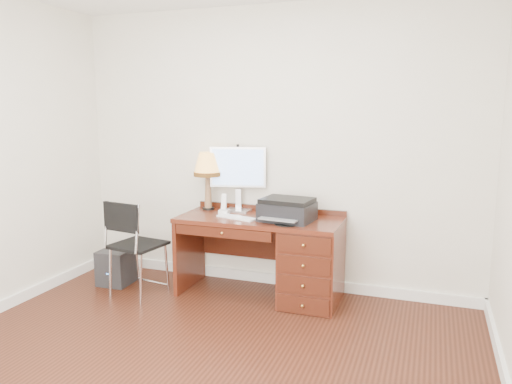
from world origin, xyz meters
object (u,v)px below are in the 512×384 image
at_px(phone, 224,208).
at_px(leg_lamp, 208,168).
at_px(monitor, 239,171).
at_px(chair, 133,239).
at_px(desk, 293,256).
at_px(equipment_box, 116,267).
at_px(printer, 287,210).

bearing_deg(phone, leg_lamp, 144.88).
bearing_deg(monitor, phone, -124.90).
xyz_separation_m(monitor, chair, (-0.78, -0.67, -0.59)).
bearing_deg(monitor, chair, -153.28).
xyz_separation_m(desk, phone, (-0.70, 0.03, 0.39)).
distance_m(desk, monitor, 0.99).
height_order(phone, equipment_box, phone).
distance_m(printer, phone, 0.65).
xyz_separation_m(monitor, printer, (0.57, -0.26, -0.29)).
bearing_deg(desk, monitor, 159.93).
xyz_separation_m(desk, chair, (-1.40, -0.44, 0.14)).
distance_m(desk, leg_lamp, 1.20).
height_order(desk, equipment_box, desk).
height_order(phone, chair, phone).
height_order(monitor, leg_lamp, monitor).
relative_size(monitor, equipment_box, 1.79).
distance_m(desk, phone, 0.80).
distance_m(desk, printer, 0.44).
xyz_separation_m(printer, chair, (-1.35, -0.41, -0.29)).
bearing_deg(monitor, equipment_box, -173.81).
relative_size(desk, phone, 7.76).
distance_m(leg_lamp, chair, 0.99).
bearing_deg(chair, desk, 26.39).
distance_m(phone, equipment_box, 1.28).
distance_m(phone, chair, 0.89).
distance_m(desk, chair, 1.47).
relative_size(printer, chair, 0.54).
distance_m(printer, leg_lamp, 0.95).
relative_size(desk, monitor, 2.40).
relative_size(printer, phone, 2.55).
bearing_deg(equipment_box, phone, 10.05).
xyz_separation_m(monitor, leg_lamp, (-0.30, -0.06, 0.02)).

